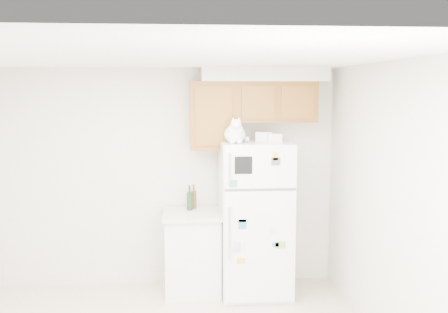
{
  "coord_description": "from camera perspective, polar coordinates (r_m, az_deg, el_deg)",
  "views": [
    {
      "loc": [
        0.14,
        -3.97,
        2.26
      ],
      "look_at": [
        0.6,
        1.55,
        1.55
      ],
      "focal_mm": 42.0,
      "sensor_mm": 36.0,
      "label": 1
    }
  ],
  "objects": [
    {
      "name": "storage_box_back",
      "position": [
        5.76,
        4.36,
        2.2
      ],
      "size": [
        0.2,
        0.16,
        0.1
      ],
      "primitive_type": "cube",
      "rotation": [
        0.0,
        0.0,
        -0.17
      ],
      "color": "white",
      "rests_on": "refrigerator"
    },
    {
      "name": "bottle_green",
      "position": [
        5.87,
        -3.77,
        -4.5
      ],
      "size": [
        0.07,
        0.07,
        0.28
      ],
      "primitive_type": null,
      "color": "#19381E",
      "rests_on": "base_counter"
    },
    {
      "name": "base_counter",
      "position": [
        5.93,
        -3.43,
        -10.35
      ],
      "size": [
        0.64,
        0.64,
        0.92
      ],
      "color": "white",
      "rests_on": "ground_plane"
    },
    {
      "name": "cat",
      "position": [
        5.51,
        1.22,
        2.57
      ],
      "size": [
        0.27,
        0.4,
        0.28
      ],
      "color": "white",
      "rests_on": "refrigerator"
    },
    {
      "name": "room_shell",
      "position": [
        4.26,
        -4.97,
        -0.67
      ],
      "size": [
        3.84,
        4.04,
        2.52
      ],
      "color": "beige",
      "rests_on": "ground_plane"
    },
    {
      "name": "refrigerator",
      "position": [
        5.81,
        3.42,
        -6.74
      ],
      "size": [
        0.76,
        0.78,
        1.7
      ],
      "color": "white",
      "rests_on": "ground_plane"
    },
    {
      "name": "bottle_amber",
      "position": [
        5.95,
        -3.31,
        -4.37
      ],
      "size": [
        0.06,
        0.06,
        0.27
      ],
      "primitive_type": null,
      "color": "#593814",
      "rests_on": "base_counter"
    },
    {
      "name": "storage_box_front",
      "position": [
        5.66,
        5.52,
        2.04
      ],
      "size": [
        0.15,
        0.11,
        0.09
      ],
      "primitive_type": "cube",
      "rotation": [
        0.0,
        0.0,
        -0.01
      ],
      "color": "white",
      "rests_on": "refrigerator"
    }
  ]
}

